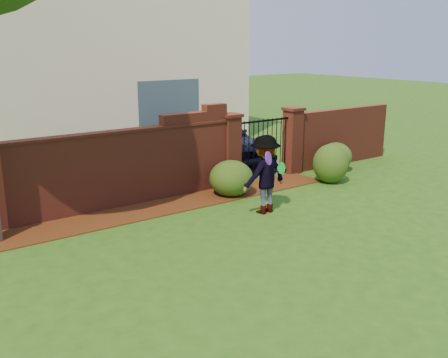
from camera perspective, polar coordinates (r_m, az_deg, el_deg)
ground at (r=9.05m, az=3.64°, el=-8.64°), size 80.00×80.00×0.01m
mulch_bed at (r=11.23m, az=-11.11°, el=-4.01°), size 11.10×1.08×0.03m
brick_wall at (r=11.21m, az=-17.70°, el=0.37°), size 8.70×0.31×2.16m
brick_wall_return at (r=16.03m, az=12.89°, el=4.68°), size 4.00×0.25×1.70m
pillar_left at (r=13.19m, az=0.71°, el=3.35°), size 0.50×0.50×1.88m
pillar_right at (r=14.59m, az=7.69°, el=4.35°), size 0.50×0.50×1.88m
iron_gate at (r=13.88m, az=4.37°, el=3.47°), size 1.78×0.03×1.60m
driveway at (r=17.24m, az=-4.31°, el=2.86°), size 3.20×8.00×0.01m
house at (r=19.42m, az=-17.40°, el=12.99°), size 12.40×6.40×6.30m
car at (r=15.46m, az=-0.57°, el=4.37°), size 1.88×4.53×1.53m
shrub_left at (r=12.35m, az=0.82°, el=0.08°), size 1.07×1.07×0.88m
shrub_middle at (r=13.81m, az=11.86°, el=1.71°), size 0.95×0.95×1.04m
shrub_right at (r=15.16m, az=12.40°, el=2.45°), size 0.94×0.94×0.83m
man at (r=11.04m, az=4.69°, el=0.48°), size 1.13×0.67×1.73m
frisbee_purple at (r=10.53m, az=5.00°, el=2.33°), size 0.29×0.21×0.29m
frisbee_green at (r=11.17m, az=6.43°, el=1.23°), size 0.27×0.11×0.26m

